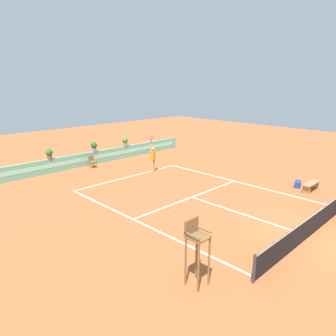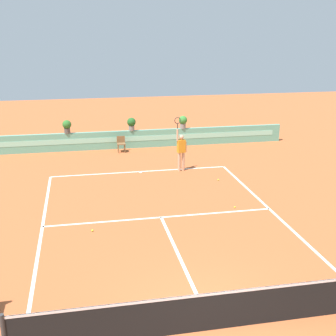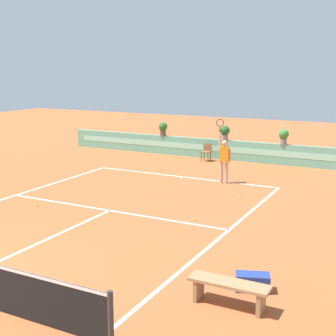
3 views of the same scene
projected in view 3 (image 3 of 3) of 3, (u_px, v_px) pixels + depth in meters
The scene contains 13 objects.
ground_plane at pixel (102, 214), 15.14m from camera, with size 60.00×60.00×0.00m, color #B2562D.
court_lines at pixel (115, 208), 15.76m from camera, with size 8.32×11.94×0.01m.
back_wall_barrier at pixel (222, 150), 24.05m from camera, with size 18.00×0.21×1.00m.
ball_kid_chair at pixel (207, 151), 23.65m from camera, with size 0.44×0.44×0.85m.
bench_courtside at pixel (229, 288), 9.21m from camera, with size 1.60×0.44×0.51m.
gear_bag at pixel (253, 282), 9.91m from camera, with size 0.70×0.36×0.36m, color navy.
tennis_player at pixel (224, 157), 18.97m from camera, with size 0.61×0.28×2.58m.
tennis_ball_near_baseline at pixel (37, 205), 15.98m from camera, with size 0.07×0.07×0.07m, color #CCE033.
tennis_ball_mid_court at pixel (194, 219), 14.47m from camera, with size 0.07×0.07×0.07m, color #CCE033.
tennis_ball_by_sideline at pixel (240, 196), 17.08m from camera, with size 0.07×0.07×0.07m, color #CCE033.
potted_plant_left at pixel (163, 128), 25.38m from camera, with size 0.48×0.48×0.72m.
potted_plant_right at pixel (284, 136), 22.46m from camera, with size 0.48×0.48×0.72m.
potted_plant_centre at pixel (225, 132), 23.79m from camera, with size 0.48×0.48×0.72m.
Camera 3 is at (8.55, -5.91, 4.55)m, focal length 50.96 mm.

